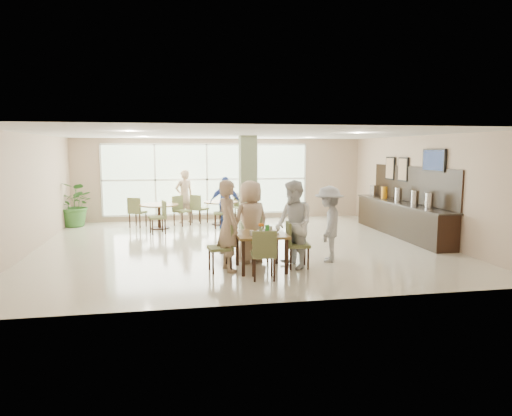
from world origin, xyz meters
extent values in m
plane|color=beige|center=(0.00, 0.00, 0.00)|extent=(10.00, 10.00, 0.00)
plane|color=white|center=(0.00, 0.00, 2.80)|extent=(10.00, 10.00, 0.00)
plane|color=tan|center=(0.00, 4.50, 1.40)|extent=(10.00, 0.00, 10.00)
plane|color=tan|center=(0.00, -4.50, 1.40)|extent=(10.00, 0.00, 10.00)
plane|color=tan|center=(-5.00, 0.00, 1.40)|extent=(0.00, 9.00, 9.00)
plane|color=tan|center=(5.00, 0.00, 1.40)|extent=(0.00, 9.00, 9.00)
plane|color=silver|center=(-0.50, 4.47, 1.40)|extent=(7.00, 0.00, 7.00)
cube|color=#6C7350|center=(0.40, 1.20, 1.40)|extent=(0.45, 0.45, 2.80)
cube|color=brown|center=(0.07, -2.46, 0.72)|extent=(1.01, 1.01, 0.05)
cube|color=black|center=(-0.35, -2.88, 0.35)|extent=(0.06, 0.06, 0.70)
cube|color=black|center=(0.50, -2.88, 0.35)|extent=(0.06, 0.06, 0.70)
cube|color=black|center=(-0.35, -2.04, 0.35)|extent=(0.06, 0.06, 0.70)
cube|color=black|center=(0.50, -2.04, 0.35)|extent=(0.06, 0.06, 0.70)
cylinder|color=brown|center=(-2.10, 2.92, 0.73)|extent=(1.18, 1.18, 0.04)
cylinder|color=black|center=(-2.10, 2.92, 0.35)|extent=(0.10, 0.10, 0.71)
cylinder|color=black|center=(-2.10, 2.92, 0.01)|extent=(0.60, 0.60, 0.03)
cylinder|color=brown|center=(-0.14, 3.36, 0.73)|extent=(1.12, 1.12, 0.04)
cylinder|color=black|center=(-0.14, 3.36, 0.35)|extent=(0.10, 0.10, 0.71)
cylinder|color=black|center=(-0.14, 3.36, 0.01)|extent=(0.60, 0.60, 0.03)
cylinder|color=white|center=(0.32, -2.22, 0.80)|extent=(0.08, 0.08, 0.10)
cylinder|color=white|center=(0.27, -2.75, 0.80)|extent=(0.08, 0.08, 0.10)
cylinder|color=white|center=(-0.15, -2.67, 0.80)|extent=(0.08, 0.08, 0.10)
cylinder|color=white|center=(-0.02, -2.80, 0.76)|extent=(0.20, 0.20, 0.01)
cylinder|color=white|center=(0.13, -2.23, 0.76)|extent=(0.20, 0.20, 0.01)
cylinder|color=white|center=(0.33, -2.52, 0.76)|extent=(0.20, 0.20, 0.01)
cylinder|color=#99B27F|center=(0.07, -2.46, 0.81)|extent=(0.07, 0.07, 0.12)
sphere|color=orange|center=(0.10, -2.46, 0.92)|extent=(0.07, 0.07, 0.07)
sphere|color=orange|center=(0.06, -2.43, 0.92)|extent=(0.07, 0.07, 0.07)
sphere|color=orange|center=(0.06, -2.49, 0.92)|extent=(0.07, 0.07, 0.07)
cube|color=green|center=(0.22, -2.36, 0.82)|extent=(0.10, 0.07, 0.15)
cube|color=black|center=(4.68, 0.50, 0.45)|extent=(0.60, 4.60, 0.90)
cube|color=black|center=(4.68, 0.50, 0.92)|extent=(0.64, 4.70, 0.04)
cube|color=black|center=(4.97, 0.50, 1.45)|extent=(0.04, 4.60, 1.00)
cylinder|color=silver|center=(4.68, -0.90, 1.14)|extent=(0.20, 0.20, 0.40)
cylinder|color=silver|center=(4.68, -0.20, 1.14)|extent=(0.20, 0.20, 0.40)
cylinder|color=silver|center=(4.68, 0.70, 1.14)|extent=(0.20, 0.20, 0.40)
cylinder|color=orange|center=(4.68, 1.60, 1.12)|extent=(0.18, 0.18, 0.36)
cube|color=silver|center=(4.68, 2.30, 1.12)|extent=(0.18, 0.30, 0.36)
cube|color=black|center=(4.94, -0.60, 2.15)|extent=(0.06, 1.00, 0.58)
cube|color=#7F99CC|center=(4.92, -0.60, 2.15)|extent=(0.01, 0.92, 0.50)
cube|color=black|center=(4.95, 1.00, 1.85)|extent=(0.04, 0.55, 0.70)
cube|color=olive|center=(4.92, 1.00, 1.85)|extent=(0.01, 0.47, 0.62)
cube|color=black|center=(4.95, 1.80, 1.85)|extent=(0.04, 0.55, 0.70)
cube|color=olive|center=(4.92, 1.80, 1.85)|extent=(0.01, 0.47, 0.62)
imported|color=#366D2B|center=(-4.70, 3.72, 0.70)|extent=(1.64, 1.64, 1.41)
imported|color=tan|center=(-0.58, -2.40, 0.91)|extent=(0.58, 0.75, 1.83)
imported|color=tan|center=(-0.02, -1.80, 0.89)|extent=(0.98, 0.78, 1.77)
imported|color=white|center=(0.76, -2.43, 0.90)|extent=(0.86, 1.01, 1.81)
imported|color=#ADADAF|center=(1.65, -2.02, 0.82)|extent=(0.98, 1.22, 1.65)
imported|color=#3B55B2|center=(-0.09, 2.56, 0.80)|extent=(1.04, 0.75, 1.60)
imported|color=white|center=(0.65, 3.40, 0.77)|extent=(0.89, 1.53, 1.55)
imported|color=tan|center=(-1.30, 3.88, 0.88)|extent=(0.76, 0.65, 1.76)
camera|label=1|loc=(-1.62, -11.32, 2.42)|focal=32.00mm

